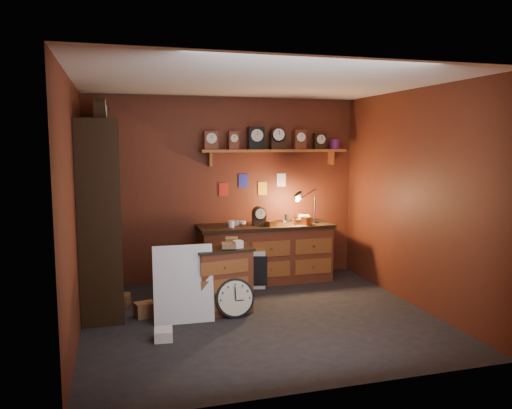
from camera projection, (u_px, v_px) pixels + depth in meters
The scene contains 11 objects.
floor at pixel (260, 318), 5.85m from camera, with size 4.00×4.00×0.00m, color black.
room_shell at pixel (261, 170), 5.75m from camera, with size 4.02×3.62×2.71m.
shelving_unit at pixel (98, 207), 6.14m from camera, with size 0.47×1.60×2.58m.
workbench at pixel (265, 250), 7.34m from camera, with size 1.98×0.66×1.36m.
low_cabinet at pixel (220, 276), 6.08m from camera, with size 0.77×0.68×0.88m.
big_round_clock at pixel (235, 298), 5.85m from camera, with size 0.46×0.16×0.46m.
white_panel at pixel (184, 321), 5.73m from camera, with size 0.68×0.03×0.91m, color silver.
mini_fridge at pixel (247, 267), 7.18m from camera, with size 0.61×0.63×0.53m.
floor_box_a at pixel (120, 300), 6.27m from camera, with size 0.24×0.20×0.15m, color brown.
floor_box_b at pixel (163, 334), 5.19m from camera, with size 0.19×0.22×0.11m, color white.
floor_box_c at pixel (145, 310), 5.87m from camera, with size 0.22×0.19×0.17m, color brown.
Camera 1 is at (-1.59, -5.41, 2.04)m, focal length 35.00 mm.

